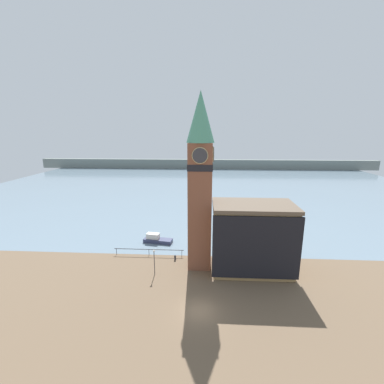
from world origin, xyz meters
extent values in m
plane|color=brown|center=(0.00, 0.00, 0.00)|extent=(160.00, 160.00, 0.00)
cube|color=slate|center=(0.00, 73.26, 0.00)|extent=(160.00, 120.00, 0.00)
cube|color=slate|center=(0.00, 113.26, 2.50)|extent=(180.00, 3.00, 5.00)
cube|color=#232328|center=(-8.67, 13.01, 1.05)|extent=(11.49, 0.08, 0.08)
cylinder|color=#232328|center=(-14.11, 13.01, 0.53)|extent=(0.07, 0.07, 1.05)
cylinder|color=#232328|center=(-8.67, 13.01, 0.53)|extent=(0.07, 0.07, 1.05)
cylinder|color=#232328|center=(-3.23, 13.01, 0.53)|extent=(0.07, 0.07, 1.05)
cube|color=brown|center=(-0.26, 10.30, 9.23)|extent=(3.34, 3.34, 18.46)
cube|color=black|center=(-0.26, 10.30, 15.18)|extent=(3.46, 3.46, 0.90)
cylinder|color=tan|center=(-0.26, 8.57, 16.87)|extent=(2.18, 0.12, 2.18)
cylinder|color=#333338|center=(-0.26, 8.49, 16.87)|extent=(1.98, 0.12, 1.98)
cylinder|color=tan|center=(1.48, 10.30, 16.87)|extent=(0.12, 2.18, 2.18)
cylinder|color=#333338|center=(1.56, 10.30, 16.87)|extent=(0.12, 1.98, 1.98)
cone|color=#4C9375|center=(-0.26, 10.30, 21.86)|extent=(3.84, 3.84, 6.80)
cube|color=#A88451|center=(7.35, 9.70, 4.78)|extent=(11.14, 6.53, 9.55)
cube|color=brown|center=(7.35, 9.70, 9.80)|extent=(11.54, 6.93, 0.50)
cube|color=black|center=(7.35, 6.28, 4.97)|extent=(11.64, 0.30, 8.79)
cube|color=#333856|center=(-8.12, 18.12, 0.35)|extent=(5.42, 2.47, 0.69)
cube|color=silver|center=(-9.05, 18.27, 1.17)|extent=(2.45, 1.52, 0.96)
cylinder|color=#2D2D33|center=(-4.17, 11.71, 0.33)|extent=(0.30, 0.30, 0.66)
sphere|color=#2D2D33|center=(-4.17, 11.71, 0.66)|extent=(0.31, 0.31, 0.31)
cylinder|color=#2D2D33|center=(-6.59, 7.35, 1.77)|extent=(0.10, 0.10, 3.53)
sphere|color=silver|center=(-6.59, 7.35, 3.63)|extent=(0.32, 0.32, 0.32)
camera|label=1|loc=(0.62, -25.30, 20.02)|focal=24.00mm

